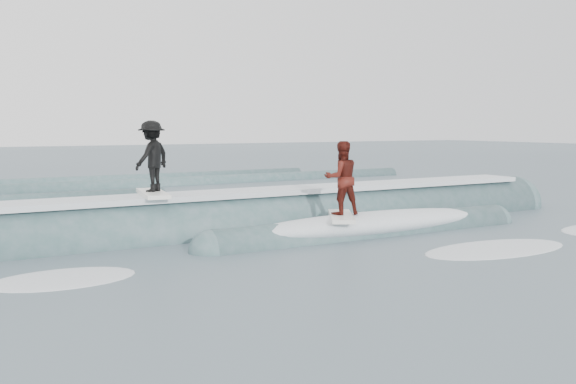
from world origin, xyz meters
TOP-DOWN VIEW (x-y plane):
  - ground at (0.00, 0.00)m, footprint 160.00×160.00m
  - breaking_wave at (0.29, 4.26)m, footprint 21.23×3.81m
  - surfer_black at (-3.28, 4.61)m, footprint 1.29×2.06m
  - surfer_red at (0.84, 2.41)m, footprint 1.50×2.00m
  - whitewater at (2.05, -0.62)m, footprint 16.95×7.04m
  - far_swells at (-1.62, 17.65)m, footprint 37.04×8.65m

SIDE VIEW (x-z plane):
  - ground at x=0.00m, z-range 0.00..0.00m
  - whitewater at x=2.05m, z-range -0.05..0.05m
  - far_swells at x=-1.62m, z-range -0.40..0.40m
  - breaking_wave at x=0.29m, z-range -0.98..1.08m
  - surfer_red at x=0.84m, z-range 0.47..2.40m
  - surfer_black at x=-3.28m, z-range 1.07..2.91m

